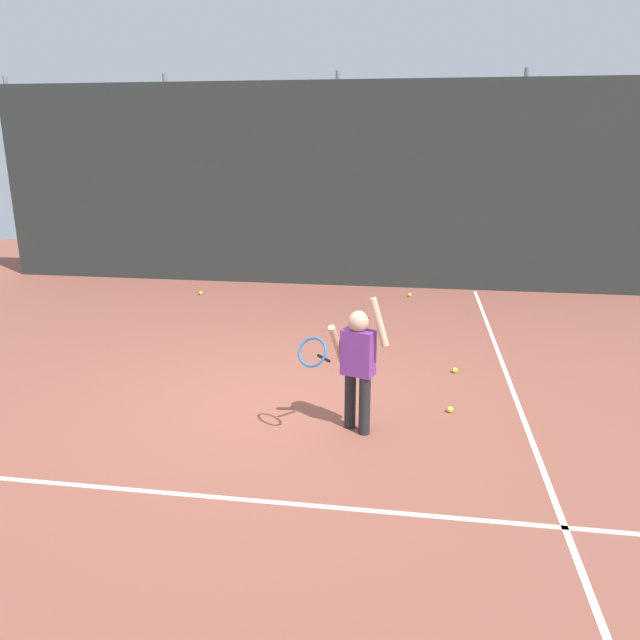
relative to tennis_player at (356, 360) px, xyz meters
name	(u,v)px	position (x,y,z in m)	size (l,w,h in m)	color
ground_plane	(270,403)	(-0.97, 0.50, -0.73)	(20.00, 20.00, 0.00)	brown
court_line_baseline	(217,497)	(-0.97, -1.32, -0.72)	(9.00, 0.05, 0.00)	white
court_line_sideline	(510,382)	(1.66, 1.50, -0.72)	(0.05, 9.00, 0.00)	white
back_fence_windscreen	(337,187)	(-0.97, 6.17, 1.15)	(13.30, 0.08, 3.74)	#282D2B
fence_post_0	(19,179)	(-7.47, 6.23, 1.22)	(0.09, 0.09, 3.89)	slate
fence_post_1	(172,181)	(-4.22, 6.23, 1.22)	(0.09, 0.09, 3.89)	slate
fence_post_2	(337,182)	(-0.97, 6.23, 1.22)	(0.09, 0.09, 3.89)	slate
fence_post_3	(517,184)	(2.28, 6.23, 1.22)	(0.09, 0.09, 3.89)	slate
tennis_player	(356,360)	(0.00, 0.00, 0.00)	(0.85, 0.57, 1.35)	#232326
tennis_ball_0	(201,293)	(-3.31, 5.00, -0.69)	(0.07, 0.07, 0.07)	#CCE033
tennis_ball_1	(455,370)	(1.05, 1.72, -0.69)	(0.07, 0.07, 0.07)	#CCE033
tennis_ball_2	(409,295)	(0.46, 5.43, -0.69)	(0.07, 0.07, 0.07)	#CCE033
tennis_ball_3	(450,409)	(0.93, 0.56, -0.69)	(0.07, 0.07, 0.07)	#CCE033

